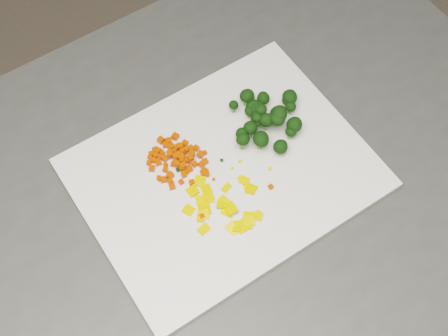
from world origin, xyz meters
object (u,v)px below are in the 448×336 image
object	(u,v)px
counter_block	(211,299)
pepper_pile	(223,203)
cutting_board	(224,173)
broccoli_pile	(266,116)
carrot_pile	(179,157)

from	to	relation	value
counter_block	pepper_pile	size ratio (longest dim) A/B	10.20
counter_block	cutting_board	world-z (taller)	cutting_board
cutting_board	broccoli_pile	world-z (taller)	broccoli_pile
carrot_pile	cutting_board	bearing A→B (deg)	-33.47
counter_block	carrot_pile	xyz separation A→B (m)	(-0.02, 0.07, 0.47)
counter_block	broccoli_pile	bearing A→B (deg)	35.82
counter_block	cutting_board	distance (m)	0.46
cutting_board	pepper_pile	world-z (taller)	pepper_pile
pepper_pile	broccoli_pile	xyz separation A→B (m)	(0.10, 0.11, 0.02)
cutting_board	broccoli_pile	bearing A→B (deg)	32.69
carrot_pile	pepper_pile	xyz separation A→B (m)	(0.04, -0.09, -0.01)
pepper_pile	broccoli_pile	world-z (taller)	broccoli_pile
cutting_board	pepper_pile	bearing A→B (deg)	-110.74
broccoli_pile	pepper_pile	bearing A→B (deg)	-134.48
counter_block	pepper_pile	xyz separation A→B (m)	(0.02, -0.02, 0.47)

